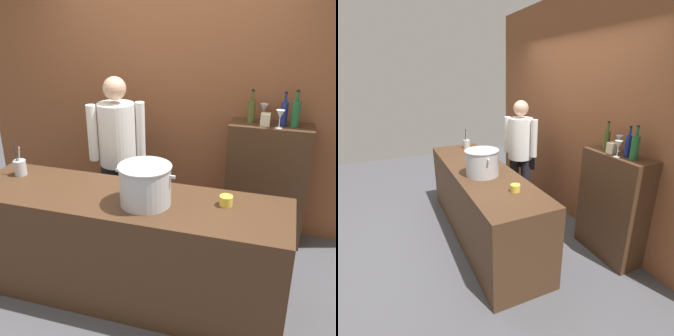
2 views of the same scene
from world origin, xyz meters
The scene contains 14 objects.
ground_plane centered at (0.00, 0.00, 0.00)m, with size 8.00×8.00×0.00m, color #4C4C51.
brick_back_panel centered at (0.00, 1.40, 1.50)m, with size 4.40×0.10×3.00m, color brown.
prep_counter centered at (0.00, 0.00, 0.45)m, with size 2.50×0.70×0.90m, color #472D1C.
bar_cabinet centered at (0.99, 1.19, 0.61)m, with size 0.76×0.32×1.21m, color #472D1C.
chef centered at (-0.37, 0.74, 0.96)m, with size 0.47×0.41×1.66m.
stockpot_large centered at (0.19, -0.04, 1.05)m, with size 0.45×0.39×0.30m.
utensil_crock centered at (-1.00, 0.13, 0.97)m, with size 0.10×0.10×0.29m.
butter_jar centered at (0.76, 0.10, 0.94)m, with size 0.10×0.10×0.07m, color yellow.
wine_bottle_cobalt centered at (1.08, 1.18, 1.33)m, with size 0.06×0.06×0.31m.
wine_bottle_green centered at (1.18, 1.16, 1.34)m, with size 0.08×0.08×0.33m.
wine_bottle_olive centered at (0.79, 1.18, 1.33)m, with size 0.07×0.07×0.31m.
wine_glass_short centered at (0.90, 1.25, 1.34)m, with size 0.07×0.07×0.17m.
wine_glass_tall centered at (1.05, 1.08, 1.34)m, with size 0.08×0.08×0.17m.
spice_tin_cream centered at (0.93, 1.14, 1.27)m, with size 0.09×0.09×0.11m, color beige.
Camera 1 is at (1.10, -2.46, 2.28)m, focal length 42.41 mm.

